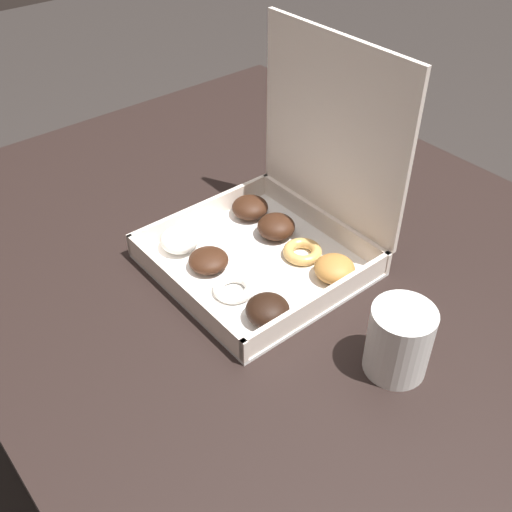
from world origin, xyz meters
TOP-DOWN VIEW (x-y plane):
  - ground_plane at (0.00, 0.00)m, footprint 8.00×8.00m
  - dining_table at (0.00, 0.00)m, footprint 1.29×0.99m
  - donut_box at (-0.00, -0.01)m, footprint 0.30×0.30m
  - coffee_mug at (0.28, -0.04)m, footprint 0.08×0.08m

SIDE VIEW (x-z plane):
  - ground_plane at x=0.00m, z-range 0.00..0.00m
  - dining_table at x=0.00m, z-range 0.28..1.01m
  - coffee_mug at x=0.28m, z-range 0.73..0.83m
  - donut_box at x=0.00m, z-range 0.63..0.97m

